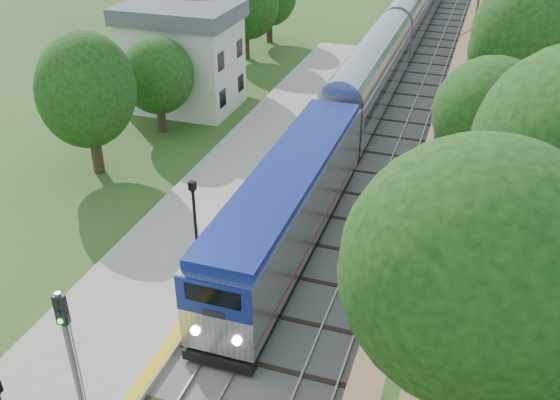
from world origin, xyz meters
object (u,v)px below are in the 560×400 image
(station_building, at_px, (183,56))
(signal_platform, at_px, (71,353))
(signal_farside, at_px, (435,142))
(lamppost_far, at_px, (196,229))

(station_building, bearing_deg, signal_platform, -69.88)
(signal_platform, height_order, signal_farside, signal_platform)
(station_building, height_order, signal_farside, station_building)
(station_building, distance_m, lamppost_far, 22.45)
(station_building, xyz_separation_m, lamppost_far, (10.39, -19.84, -1.66))
(lamppost_far, distance_m, signal_farside, 14.20)
(station_building, height_order, lamppost_far, station_building)
(signal_farside, bearing_deg, lamppost_far, -134.01)
(lamppost_far, bearing_deg, signal_farside, 45.99)
(station_building, distance_m, signal_platform, 32.26)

